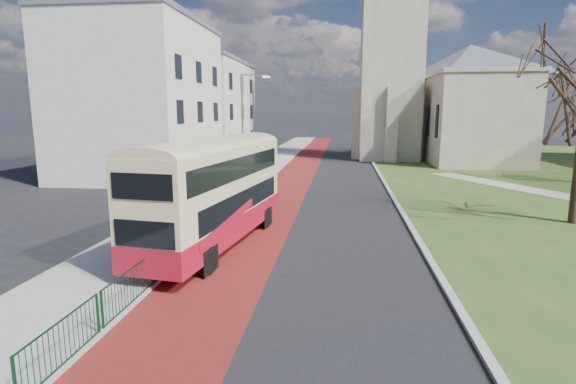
# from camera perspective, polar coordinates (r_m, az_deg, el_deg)

# --- Properties ---
(ground) EXTENTS (160.00, 160.00, 0.00)m
(ground) POSITION_cam_1_polar(r_m,az_deg,el_deg) (15.92, -3.80, -9.72)
(ground) COLOR black
(ground) RESTS_ON ground
(road_carriageway) EXTENTS (9.00, 120.00, 0.01)m
(road_carriageway) POSITION_cam_1_polar(r_m,az_deg,el_deg) (35.14, 4.65, 1.27)
(road_carriageway) COLOR black
(road_carriageway) RESTS_ON ground
(bus_lane) EXTENTS (3.40, 120.00, 0.01)m
(bus_lane) POSITION_cam_1_polar(r_m,az_deg,el_deg) (35.35, 0.27, 1.36)
(bus_lane) COLOR #591414
(bus_lane) RESTS_ON ground
(pavement_west) EXTENTS (4.00, 120.00, 0.12)m
(pavement_west) POSITION_cam_1_polar(r_m,az_deg,el_deg) (35.97, -5.75, 1.55)
(pavement_west) COLOR gray
(pavement_west) RESTS_ON ground
(kerb_west) EXTENTS (0.25, 120.00, 0.13)m
(kerb_west) POSITION_cam_1_polar(r_m,az_deg,el_deg) (35.59, -2.61, 1.51)
(kerb_west) COLOR #999993
(kerb_west) RESTS_ON ground
(kerb_east) EXTENTS (0.25, 80.00, 0.13)m
(kerb_east) POSITION_cam_1_polar(r_m,az_deg,el_deg) (37.23, 11.87, 1.68)
(kerb_east) COLOR #999993
(kerb_east) RESTS_ON ground
(pedestrian_railing) EXTENTS (0.07, 24.00, 1.12)m
(pedestrian_railing) POSITION_cam_1_polar(r_m,az_deg,el_deg) (20.16, -9.98, -3.93)
(pedestrian_railing) COLOR #0D391E
(pedestrian_railing) RESTS_ON ground
(gothic_church) EXTENTS (16.38, 18.00, 40.00)m
(gothic_church) POSITION_cam_1_polar(r_m,az_deg,el_deg) (54.15, 18.07, 17.87)
(gothic_church) COLOR gray
(gothic_church) RESTS_ON ground
(street_block_near) EXTENTS (10.30, 14.30, 13.00)m
(street_block_near) POSITION_cam_1_polar(r_m,az_deg,el_deg) (40.39, -18.09, 11.23)
(street_block_near) COLOR #BCB7A9
(street_block_near) RESTS_ON ground
(street_block_far) EXTENTS (10.30, 16.30, 11.50)m
(street_block_far) POSITION_cam_1_polar(r_m,az_deg,el_deg) (55.32, -10.99, 10.33)
(street_block_far) COLOR beige
(street_block_far) RESTS_ON ground
(streetlamp) EXTENTS (2.13, 0.18, 8.00)m
(streetlamp) POSITION_cam_1_polar(r_m,az_deg,el_deg) (33.49, -5.54, 8.71)
(streetlamp) COLOR gray
(streetlamp) RESTS_ON pavement_west
(bus) EXTENTS (3.70, 10.32, 4.22)m
(bus) POSITION_cam_1_polar(r_m,az_deg,el_deg) (18.14, -9.32, 0.51)
(bus) COLOR maroon
(bus) RESTS_ON ground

